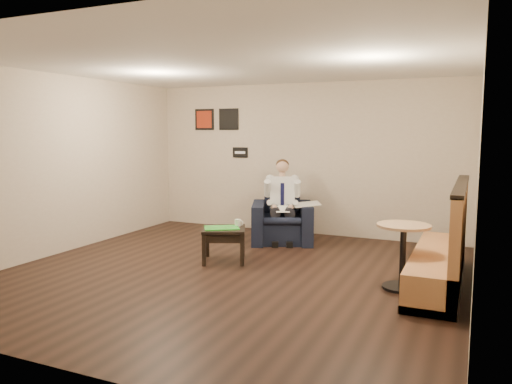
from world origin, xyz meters
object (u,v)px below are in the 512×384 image
at_px(seated_man, 282,204).
at_px(banquette, 439,235).
at_px(armchair, 282,213).
at_px(cafe_table, 403,257).
at_px(coffee_mug, 238,223).
at_px(green_folder, 222,228).
at_px(side_table, 224,244).
at_px(smartphone, 228,225).

height_order(seated_man, banquette, seated_man).
distance_m(armchair, cafe_table, 2.94).
bearing_deg(coffee_mug, green_folder, -121.86).
height_order(armchair, seated_man, seated_man).
distance_m(coffee_mug, banquette, 2.86).
relative_size(side_table, smartphone, 3.93).
height_order(armchair, banquette, banquette).
bearing_deg(smartphone, banquette, -16.60).
height_order(smartphone, banquette, banquette).
distance_m(seated_man, coffee_mug, 1.29).
relative_size(armchair, cafe_table, 1.28).
distance_m(coffee_mug, smartphone, 0.16).
bearing_deg(side_table, coffee_mug, 58.14).
bearing_deg(side_table, seated_man, 76.18).
xyz_separation_m(seated_man, green_folder, (-0.38, -1.50, -0.17)).
relative_size(seated_man, side_table, 2.23).
xyz_separation_m(side_table, banquette, (2.98, 0.07, 0.39)).
bearing_deg(banquette, smartphone, 177.84).
height_order(coffee_mug, cafe_table, cafe_table).
bearing_deg(coffee_mug, smartphone, -172.66).
bearing_deg(cafe_table, seated_man, 142.34).
height_order(armchair, smartphone, armchair).
bearing_deg(banquette, seated_man, 152.03).
xyz_separation_m(coffee_mug, banquette, (2.85, -0.13, 0.08)).
xyz_separation_m(smartphone, banquette, (3.00, -0.11, 0.13)).
bearing_deg(seated_man, banquette, -49.50).
relative_size(side_table, cafe_table, 0.76).
xyz_separation_m(seated_man, side_table, (-0.36, -1.46, -0.43)).
xyz_separation_m(green_folder, banquette, (3.00, 0.11, 0.13)).
distance_m(smartphone, banquette, 3.01).
distance_m(side_table, coffee_mug, 0.39).
relative_size(armchair, coffee_mug, 9.73).
bearing_deg(green_folder, armchair, 78.36).
distance_m(side_table, banquette, 3.01).
height_order(armchair, green_folder, armchair).
bearing_deg(banquette, cafe_table, -138.63).
relative_size(armchair, seated_man, 0.75).
xyz_separation_m(side_table, cafe_table, (2.60, -0.26, 0.15)).
distance_m(side_table, cafe_table, 2.62).
bearing_deg(green_folder, cafe_table, -5.02).
xyz_separation_m(armchair, green_folder, (-0.33, -1.62, 0.01)).
distance_m(green_folder, banquette, 3.01).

